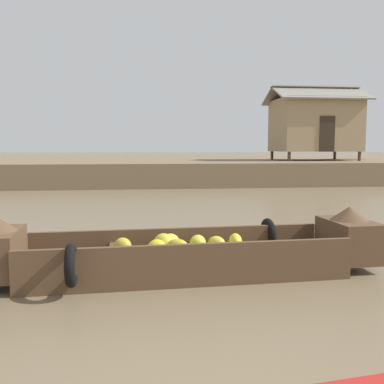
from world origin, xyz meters
TOP-DOWN VIEW (x-y plane):
  - ground_plane at (0.00, 10.00)m, footprint 300.00×300.00m
  - riverbank_strip at (0.00, 27.47)m, footprint 160.00×20.00m
  - banana_boat at (0.01, 5.02)m, footprint 5.54×2.02m
  - stilt_house_mid_left at (8.85, 22.01)m, footprint 4.88×3.79m

SIDE VIEW (x-z plane):
  - ground_plane at x=0.00m, z-range 0.00..0.00m
  - banana_boat at x=0.01m, z-range -0.14..0.76m
  - riverbank_strip at x=0.00m, z-range 0.00..1.07m
  - stilt_house_mid_left at x=8.85m, z-range 1.02..5.01m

